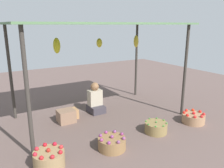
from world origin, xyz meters
TOP-DOWN VIEW (x-y plane):
  - ground_plane at (0.00, 0.00)m, footprint 14.00×14.00m
  - market_stall_structure at (-0.00, -0.00)m, footprint 3.93×2.22m
  - vendor_person at (0.03, 0.31)m, footprint 0.36×0.44m
  - basket_red_apples at (-1.66, -1.38)m, footprint 0.49×0.49m
  - basket_purple_onions at (-0.54, -1.45)m, footprint 0.51×0.51m
  - basket_green_chilies at (0.59, -1.37)m, footprint 0.47×0.47m
  - basket_red_tomatoes at (1.66, -1.45)m, footprint 0.51×0.51m
  - wooden_crate_near_vendor at (-0.84, 0.10)m, footprint 0.38×0.34m
  - wooden_crate_stacked_rear at (-0.72, 0.25)m, footprint 0.43×0.28m

SIDE VIEW (x-z plane):
  - ground_plane at x=0.00m, z-range 0.00..0.00m
  - basket_red_tomatoes at x=1.66m, z-range -0.02..0.24m
  - basket_green_chilies at x=0.59m, z-range -0.02..0.24m
  - wooden_crate_stacked_rear at x=-0.72m, z-range 0.00..0.23m
  - basket_purple_onions at x=-0.54m, z-range -0.02..0.25m
  - basket_red_apples at x=-1.66m, z-range -0.02..0.30m
  - wooden_crate_near_vendor at x=-0.84m, z-range 0.00..0.29m
  - vendor_person at x=0.03m, z-range -0.09..0.69m
  - market_stall_structure at x=0.00m, z-range 0.96..3.20m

